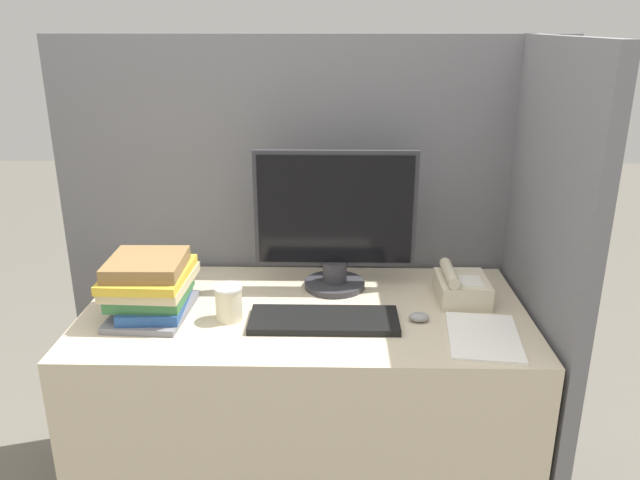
{
  "coord_description": "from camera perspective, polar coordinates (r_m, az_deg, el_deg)",
  "views": [
    {
      "loc": [
        0.08,
        -1.4,
        1.6
      ],
      "look_at": [
        0.05,
        0.38,
        0.97
      ],
      "focal_mm": 35.0,
      "sensor_mm": 36.0,
      "label": 1
    }
  ],
  "objects": [
    {
      "name": "paper_pile",
      "position": [
        1.83,
        14.74,
        -8.53
      ],
      "size": [
        0.23,
        0.3,
        0.01
      ],
      "color": "white",
      "rests_on": "desk"
    },
    {
      "name": "cubicle_panel_right",
      "position": [
        2.06,
        19.16,
        -5.23
      ],
      "size": [
        0.04,
        0.75,
        1.56
      ],
      "color": "slate",
      "rests_on": "ground_plane"
    },
    {
      "name": "desk",
      "position": [
        2.13,
        -1.3,
        -15.55
      ],
      "size": [
        1.36,
        0.69,
        0.76
      ],
      "color": "beige",
      "rests_on": "ground_plane"
    },
    {
      "name": "mouse",
      "position": [
        1.88,
        9.04,
        -6.98
      ],
      "size": [
        0.06,
        0.04,
        0.03
      ],
      "color": "gray",
      "rests_on": "desk"
    },
    {
      "name": "keyboard",
      "position": [
        1.85,
        0.36,
        -7.33
      ],
      "size": [
        0.44,
        0.17,
        0.02
      ],
      "color": "black",
      "rests_on": "desk"
    },
    {
      "name": "coffee_cup",
      "position": [
        1.87,
        -8.34,
        -5.7
      ],
      "size": [
        0.08,
        0.08,
        0.11
      ],
      "color": "beige",
      "rests_on": "desk"
    },
    {
      "name": "monitor",
      "position": [
        2.02,
        1.39,
        1.38
      ],
      "size": [
        0.52,
        0.2,
        0.46
      ],
      "color": "#333338",
      "rests_on": "desk"
    },
    {
      "name": "cubicle_panel_rear",
      "position": [
        2.28,
        -0.98,
        -1.66
      ],
      "size": [
        1.76,
        0.04,
        1.56
      ],
      "color": "slate",
      "rests_on": "ground_plane"
    },
    {
      "name": "desk_telephone",
      "position": [
        2.03,
        12.76,
        -4.25
      ],
      "size": [
        0.16,
        0.19,
        0.11
      ],
      "color": "beige",
      "rests_on": "desk"
    },
    {
      "name": "book_stack",
      "position": [
        1.94,
        -15.24,
        -4.05
      ],
      "size": [
        0.25,
        0.32,
        0.18
      ],
      "color": "slate",
      "rests_on": "desk"
    }
  ]
}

